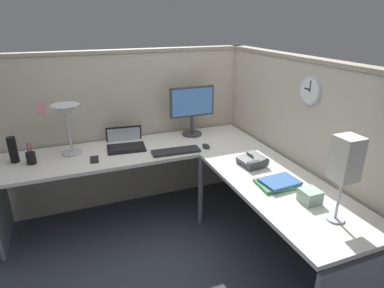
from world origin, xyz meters
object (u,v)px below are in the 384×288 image
object	(u,v)px
laptop	(125,143)
desk_lamp_dome	(66,114)
wall_clock	(311,90)
computer_mouse	(206,146)
desk_lamp_paper	(346,161)
monitor	(192,107)
keyboard	(176,151)
thermos_flask	(13,150)
cell_phone	(94,160)
pen_cup	(31,158)
book_stack	(278,183)
office_phone	(252,161)
tissue_box	(310,196)

from	to	relation	value
laptop	desk_lamp_dome	bearing A→B (deg)	-176.42
laptop	wall_clock	distance (m)	1.69
computer_mouse	desk_lamp_paper	distance (m)	1.41
monitor	keyboard	distance (m)	0.56
monitor	desk_lamp_paper	distance (m)	1.73
monitor	thermos_flask	size ratio (longest dim) A/B	2.27
laptop	cell_phone	distance (m)	0.40
desk_lamp_dome	pen_cup	size ratio (longest dim) A/B	2.47
pen_cup	book_stack	xyz separation A→B (m)	(1.68, -1.06, -0.03)
laptop	desk_lamp_paper	size ratio (longest dim) A/B	0.78
desk_lamp_dome	cell_phone	world-z (taller)	desk_lamp_dome
thermos_flask	desk_lamp_paper	xyz separation A→B (m)	(1.88, -1.62, 0.27)
office_phone	desk_lamp_paper	xyz separation A→B (m)	(0.06, -0.84, 0.35)
office_phone	wall_clock	xyz separation A→B (m)	(0.37, -0.15, 0.58)
laptop	monitor	bearing A→B (deg)	3.32
pen_cup	thermos_flask	distance (m)	0.17
keyboard	monitor	bearing A→B (deg)	54.40
pen_cup	tissue_box	xyz separation A→B (m)	(1.73, -1.32, -0.01)
monitor	book_stack	world-z (taller)	monitor
monitor	keyboard	xyz separation A→B (m)	(-0.30, -0.38, -0.28)
monitor	wall_clock	bearing A→B (deg)	-61.30
desk_lamp_dome	wall_clock	world-z (taller)	wall_clock
computer_mouse	thermos_flask	distance (m)	1.64
thermos_flask	office_phone	world-z (taller)	thermos_flask
book_stack	desk_lamp_paper	bearing A→B (deg)	-81.79
pen_cup	desk_lamp_dome	bearing A→B (deg)	17.66
office_phone	tissue_box	world-z (taller)	office_phone
computer_mouse	book_stack	world-z (taller)	book_stack
desk_lamp_dome	book_stack	size ratio (longest dim) A/B	1.49
laptop	tissue_box	xyz separation A→B (m)	(0.93, -1.45, 0.02)
desk_lamp_dome	desk_lamp_paper	world-z (taller)	desk_lamp_paper
monitor	thermos_flask	distance (m)	1.64
cell_phone	book_stack	world-z (taller)	book_stack
keyboard	office_phone	size ratio (longest dim) A/B	1.96
computer_mouse	desk_lamp_paper	xyz separation A→B (m)	(0.26, -1.33, 0.37)
cell_phone	computer_mouse	bearing A→B (deg)	-0.92
monitor	keyboard	bearing A→B (deg)	-128.75
office_phone	tissue_box	distance (m)	0.63
cell_phone	pen_cup	bearing A→B (deg)	170.75
pen_cup	thermos_flask	size ratio (longest dim) A/B	0.82
tissue_box	desk_lamp_dome	bearing A→B (deg)	134.83
office_phone	book_stack	world-z (taller)	office_phone
keyboard	office_phone	xyz separation A→B (m)	(0.49, -0.49, 0.03)
thermos_flask	desk_lamp_dome	bearing A→B (deg)	1.98
thermos_flask	desk_lamp_paper	distance (m)	2.49
keyboard	office_phone	world-z (taller)	office_phone
laptop	computer_mouse	world-z (taller)	laptop
laptop	office_phone	distance (m)	1.21
thermos_flask	office_phone	distance (m)	1.97
computer_mouse	cell_phone	world-z (taller)	computer_mouse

